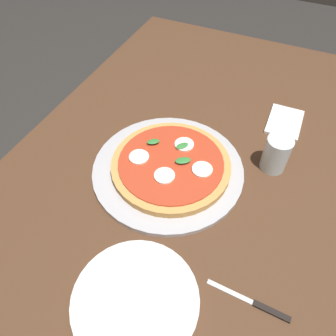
# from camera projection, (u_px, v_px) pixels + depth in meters

# --- Properties ---
(ground_plane) EXTENTS (6.00, 6.00, 0.00)m
(ground_plane) POSITION_uv_depth(u_px,v_px,m) (182.00, 271.00, 1.39)
(ground_plane) COLOR #2D2B28
(dining_table) EXTENTS (1.34, 0.88, 0.73)m
(dining_table) POSITION_uv_depth(u_px,v_px,m) (189.00, 181.00, 0.91)
(dining_table) COLOR #4C301E
(dining_table) RESTS_ON ground_plane
(serving_tray) EXTENTS (0.37, 0.37, 0.01)m
(serving_tray) POSITION_uv_depth(u_px,v_px,m) (168.00, 169.00, 0.80)
(serving_tray) COLOR #B2B2B7
(serving_tray) RESTS_ON dining_table
(pizza) EXTENTS (0.29, 0.29, 0.03)m
(pizza) POSITION_uv_depth(u_px,v_px,m) (171.00, 165.00, 0.79)
(pizza) COLOR tan
(pizza) RESTS_ON serving_tray
(plate_white) EXTENTS (0.24, 0.24, 0.01)m
(plate_white) POSITION_uv_depth(u_px,v_px,m) (135.00, 300.00, 0.59)
(plate_white) COLOR white
(plate_white) RESTS_ON dining_table
(napkin) EXTENTS (0.13, 0.09, 0.01)m
(napkin) POSITION_uv_depth(u_px,v_px,m) (285.00, 122.00, 0.92)
(napkin) COLOR white
(napkin) RESTS_ON dining_table
(knife) EXTENTS (0.02, 0.16, 0.01)m
(knife) POSITION_uv_depth(u_px,v_px,m) (258.00, 305.00, 0.59)
(knife) COLOR black
(knife) RESTS_ON dining_table
(glass_cup) EXTENTS (0.06, 0.06, 0.09)m
(glass_cup) POSITION_uv_depth(u_px,v_px,m) (276.00, 154.00, 0.78)
(glass_cup) COLOR silver
(glass_cup) RESTS_ON dining_table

